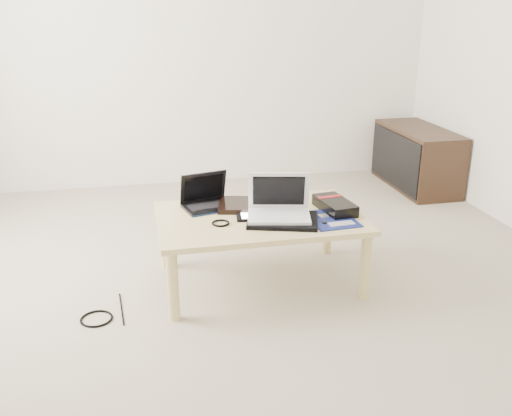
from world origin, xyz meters
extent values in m
plane|color=#BBB297|center=(0.00, 0.00, 0.00)|extent=(4.00, 4.00, 0.00)
cube|color=white|center=(0.00, 2.05, 1.30)|extent=(4.00, 0.10, 2.60)
cube|color=white|center=(0.00, -2.05, 1.30)|extent=(4.00, 0.10, 2.60)
cube|color=#D4BF80|center=(0.10, 0.02, 0.39)|extent=(1.10, 0.70, 0.03)
cylinder|color=#D4BF80|center=(-0.40, -0.28, 0.18)|extent=(0.06, 0.06, 0.37)
cylinder|color=#D4BF80|center=(0.60, -0.28, 0.18)|extent=(0.06, 0.06, 0.37)
cylinder|color=#D4BF80|center=(-0.40, 0.32, 0.18)|extent=(0.06, 0.06, 0.37)
cylinder|color=#D4BF80|center=(0.60, 0.32, 0.18)|extent=(0.06, 0.06, 0.37)
cube|color=#322014|center=(1.78, 1.45, 0.25)|extent=(0.40, 0.90, 0.50)
cube|color=black|center=(1.58, 1.45, 0.25)|extent=(0.02, 0.86, 0.44)
cube|color=black|center=(0.05, 0.16, 0.41)|extent=(0.33, 0.30, 0.03)
cube|color=black|center=(-0.15, 0.19, 0.41)|extent=(0.30, 0.24, 0.02)
cube|color=black|center=(-0.15, 0.19, 0.42)|extent=(0.24, 0.15, 0.00)
cube|color=black|center=(-0.13, 0.12, 0.42)|extent=(0.06, 0.04, 0.00)
cube|color=black|center=(-0.17, 0.26, 0.50)|extent=(0.27, 0.11, 0.18)
cube|color=black|center=(-0.17, 0.25, 0.50)|extent=(0.23, 0.09, 0.14)
cube|color=#0D1E49|center=(-0.13, 0.10, 0.40)|extent=(0.26, 0.08, 0.01)
cube|color=black|center=(0.10, 0.02, 0.41)|extent=(0.27, 0.22, 0.01)
cube|color=white|center=(0.10, 0.02, 0.41)|extent=(0.22, 0.17, 0.00)
cube|color=silver|center=(0.33, 0.12, 0.41)|extent=(0.08, 0.21, 0.02)
cube|color=#999A9E|center=(0.33, 0.12, 0.42)|extent=(0.06, 0.17, 0.00)
cube|color=black|center=(0.20, -0.10, 0.41)|extent=(0.42, 0.36, 0.02)
cube|color=white|center=(0.18, -0.08, 0.43)|extent=(0.37, 0.29, 0.02)
cube|color=white|center=(0.18, -0.09, 0.44)|extent=(0.29, 0.18, 0.00)
cube|color=white|center=(0.17, -0.17, 0.44)|extent=(0.08, 0.05, 0.00)
cube|color=white|center=(0.20, 0.00, 0.54)|extent=(0.33, 0.14, 0.22)
cube|color=black|center=(0.20, -0.01, 0.54)|extent=(0.28, 0.11, 0.17)
cube|color=navy|center=(0.46, -0.12, 0.40)|extent=(0.25, 0.31, 0.01)
cube|color=silver|center=(0.43, -0.09, 0.41)|extent=(0.05, 0.05, 0.01)
cube|color=yellow|center=(0.52, -0.03, 0.41)|extent=(0.10, 0.02, 0.01)
cube|color=yellow|center=(0.52, -0.05, 0.41)|extent=(0.10, 0.02, 0.01)
cube|color=silver|center=(0.49, -0.19, 0.41)|extent=(0.14, 0.02, 0.01)
cube|color=silver|center=(0.49, -0.21, 0.41)|extent=(0.14, 0.02, 0.01)
cube|color=silver|center=(0.49, -0.23, 0.41)|extent=(0.14, 0.02, 0.01)
cube|color=black|center=(0.41, -0.18, 0.41)|extent=(0.03, 0.03, 0.01)
cube|color=black|center=(0.52, 0.00, 0.43)|extent=(0.18, 0.30, 0.06)
cube|color=#9B0E11|center=(0.52, 0.06, 0.46)|extent=(0.15, 0.05, 0.00)
torus|color=black|center=(-0.12, -0.06, 0.41)|extent=(0.11, 0.11, 0.01)
torus|color=black|center=(-0.78, -0.21, 0.01)|extent=(0.21, 0.21, 0.01)
cylinder|color=black|center=(-0.66, -0.13, 0.00)|extent=(0.03, 0.33, 0.01)
camera|label=1|loc=(-0.53, -2.79, 1.49)|focal=40.00mm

